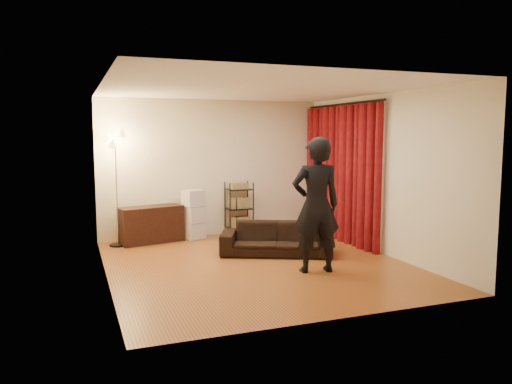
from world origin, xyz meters
name	(u,v)px	position (x,y,z in m)	size (l,w,h in m)	color
floor	(257,264)	(0.00, 0.00, 0.00)	(5.00, 5.00, 0.00)	#965824
ceiling	(257,89)	(0.00, 0.00, 2.70)	(5.00, 5.00, 0.00)	white
wall_back	(213,168)	(0.00, 2.50, 1.35)	(5.00, 5.00, 0.00)	beige
wall_front	(339,197)	(0.00, -2.50, 1.35)	(5.00, 5.00, 0.00)	beige
wall_left	(104,183)	(-2.25, 0.00, 1.35)	(5.00, 5.00, 0.00)	beige
wall_right	(381,174)	(2.25, 0.00, 1.35)	(5.00, 5.00, 0.00)	beige
curtain_rod	(343,104)	(2.15, 1.12, 2.58)	(0.04, 0.04, 2.65)	black
curtain	(341,174)	(2.13, 1.12, 1.28)	(0.22, 2.65, 2.55)	maroon
sofa	(276,239)	(0.54, 0.48, 0.27)	(1.85, 0.72, 0.54)	black
person	(316,205)	(0.66, -0.70, 0.99)	(0.72, 0.48, 1.98)	black
media_cabinet	(151,224)	(-1.30, 2.18, 0.34)	(1.17, 0.44, 0.68)	black
storage_boxes	(194,214)	(-0.47, 2.22, 0.48)	(0.38, 0.31, 0.96)	beige
wire_shelf	(239,209)	(0.48, 2.28, 0.54)	(0.49, 0.34, 1.07)	black
floor_lamp	(116,189)	(-1.91, 2.10, 1.04)	(0.37, 0.37, 2.08)	silver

